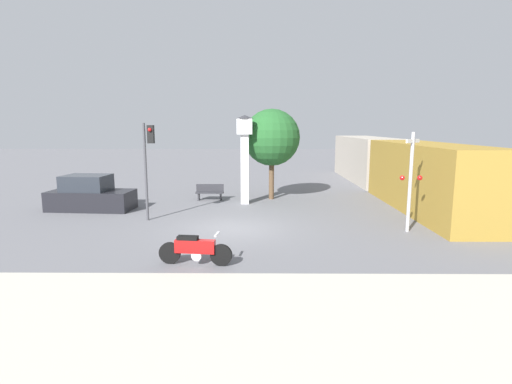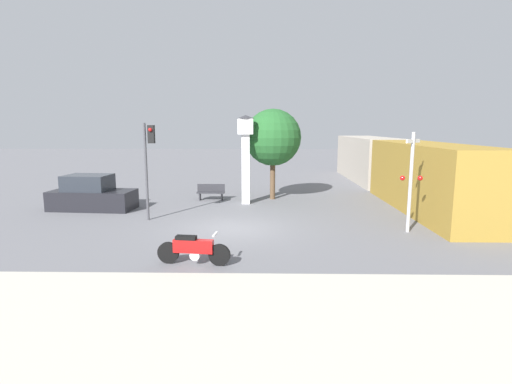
# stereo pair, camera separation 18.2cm
# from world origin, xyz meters

# --- Properties ---
(ground_plane) EXTENTS (120.00, 120.00, 0.00)m
(ground_plane) POSITION_xyz_m (0.00, 0.00, 0.00)
(ground_plane) COLOR slate
(sidewalk_strip) EXTENTS (36.00, 6.00, 0.10)m
(sidewalk_strip) POSITION_xyz_m (0.00, -8.42, 0.05)
(sidewalk_strip) COLOR #BCB7A8
(sidewalk_strip) RESTS_ON ground_plane
(motorcycle) EXTENTS (2.32, 0.53, 1.02)m
(motorcycle) POSITION_xyz_m (-0.87, -4.41, 0.49)
(motorcycle) COLOR black
(motorcycle) RESTS_ON ground_plane
(clock_tower) EXTENTS (0.99, 0.99, 4.85)m
(clock_tower) POSITION_xyz_m (0.31, 5.57, 3.18)
(clock_tower) COLOR white
(clock_tower) RESTS_ON ground_plane
(freight_train) EXTENTS (2.80, 23.18, 3.40)m
(freight_train) POSITION_xyz_m (9.62, 9.75, 1.70)
(freight_train) COLOR olive
(freight_train) RESTS_ON ground_plane
(traffic_light) EXTENTS (0.50, 0.35, 4.40)m
(traffic_light) POSITION_xyz_m (-3.86, 1.53, 3.02)
(traffic_light) COLOR #47474C
(traffic_light) RESTS_ON ground_plane
(railroad_crossing_signal) EXTENTS (0.90, 0.82, 4.03)m
(railroad_crossing_signal) POSITION_xyz_m (7.17, -0.39, 2.19)
(railroad_crossing_signal) COLOR #B7B7BC
(railroad_crossing_signal) RESTS_ON ground_plane
(street_tree) EXTENTS (3.27, 3.27, 5.25)m
(street_tree) POSITION_xyz_m (1.82, 6.99, 3.60)
(street_tree) COLOR brown
(street_tree) RESTS_ON ground_plane
(bench) EXTENTS (1.60, 0.44, 0.92)m
(bench) POSITION_xyz_m (-1.78, 6.61, 0.49)
(bench) COLOR #2D2D33
(bench) RESTS_ON ground_plane
(parked_car) EXTENTS (4.32, 2.10, 1.80)m
(parked_car) POSITION_xyz_m (-7.58, 3.80, 0.75)
(parked_car) COLOR black
(parked_car) RESTS_ON ground_plane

